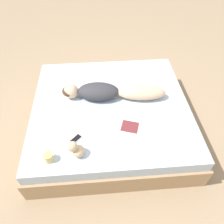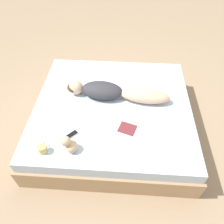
# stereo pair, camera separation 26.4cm
# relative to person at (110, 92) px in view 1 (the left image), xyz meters

# --- Properties ---
(ground_plane) EXTENTS (12.00, 12.00, 0.00)m
(ground_plane) POSITION_rel_person_xyz_m (-0.13, 0.00, -0.55)
(ground_plane) COLOR #9E8466
(bed) EXTENTS (1.95, 2.05, 0.46)m
(bed) POSITION_rel_person_xyz_m (-0.13, 0.00, -0.33)
(bed) COLOR tan
(bed) RESTS_ON ground_plane
(person) EXTENTS (0.37, 1.35, 0.19)m
(person) POSITION_rel_person_xyz_m (0.00, 0.00, 0.00)
(person) COLOR #DBB28E
(person) RESTS_ON bed
(open_magazine) EXTENTS (0.59, 0.43, 0.01)m
(open_magazine) POSITION_rel_person_xyz_m (-0.65, -0.15, -0.09)
(open_magazine) COLOR silver
(open_magazine) RESTS_ON bed
(coffee_mug) EXTENTS (0.13, 0.10, 0.09)m
(coffee_mug) POSITION_rel_person_xyz_m (-0.89, 0.69, -0.04)
(coffee_mug) COLOR tan
(coffee_mug) RESTS_ON bed
(cell_phone) EXTENTS (0.16, 0.16, 0.01)m
(cell_phone) POSITION_rel_person_xyz_m (-0.65, 0.43, -0.09)
(cell_phone) COLOR silver
(cell_phone) RESTS_ON bed
(plush_toy) EXTENTS (0.14, 0.17, 0.21)m
(plush_toy) POSITION_rel_person_xyz_m (-0.85, 0.41, 0.00)
(plush_toy) COLOR #D1B289
(plush_toy) RESTS_ON bed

